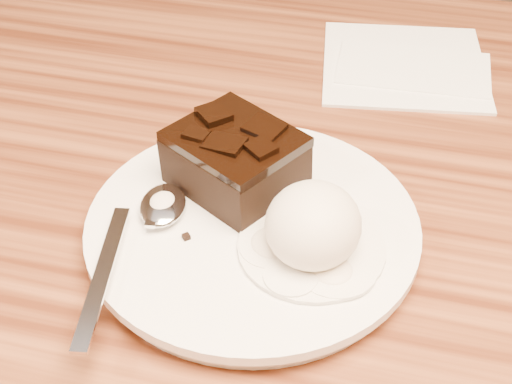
% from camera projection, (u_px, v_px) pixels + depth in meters
% --- Properties ---
extents(plate, '(0.25, 0.25, 0.02)m').
position_uv_depth(plate, '(253.00, 231.00, 0.55)').
color(plate, white).
rests_on(plate, dining_table).
extents(brownie, '(0.11, 0.11, 0.04)m').
position_uv_depth(brownie, '(236.00, 163.00, 0.56)').
color(brownie, black).
rests_on(brownie, plate).
extents(ice_cream_scoop, '(0.07, 0.07, 0.06)m').
position_uv_depth(ice_cream_scoop, '(313.00, 225.00, 0.51)').
color(ice_cream_scoop, white).
rests_on(ice_cream_scoop, plate).
extents(melt_puddle, '(0.10, 0.10, 0.00)m').
position_uv_depth(melt_puddle, '(311.00, 248.00, 0.52)').
color(melt_puddle, white).
rests_on(melt_puddle, plate).
extents(spoon, '(0.07, 0.19, 0.01)m').
position_uv_depth(spoon, '(163.00, 207.00, 0.55)').
color(spoon, silver).
rests_on(spoon, plate).
extents(napkin, '(0.18, 0.18, 0.01)m').
position_uv_depth(napkin, '(404.00, 64.00, 0.74)').
color(napkin, white).
rests_on(napkin, dining_table).
extents(crumb_a, '(0.01, 0.01, 0.00)m').
position_uv_depth(crumb_a, '(331.00, 276.00, 0.50)').
color(crumb_a, black).
rests_on(crumb_a, plate).
extents(crumb_b, '(0.01, 0.01, 0.00)m').
position_uv_depth(crumb_b, '(287.00, 207.00, 0.55)').
color(crumb_b, black).
rests_on(crumb_b, plate).
extents(crumb_c, '(0.01, 0.01, 0.00)m').
position_uv_depth(crumb_c, '(175.00, 197.00, 0.56)').
color(crumb_c, black).
rests_on(crumb_c, plate).
extents(crumb_d, '(0.01, 0.01, 0.00)m').
position_uv_depth(crumb_d, '(186.00, 237.00, 0.53)').
color(crumb_d, black).
rests_on(crumb_d, plate).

